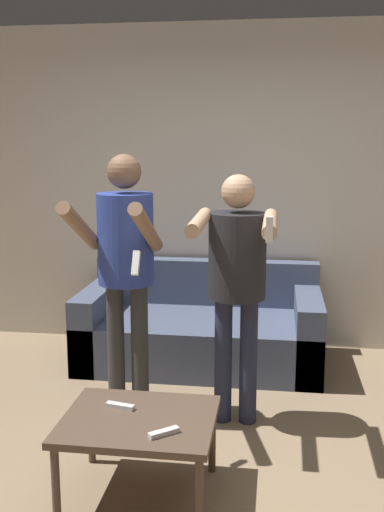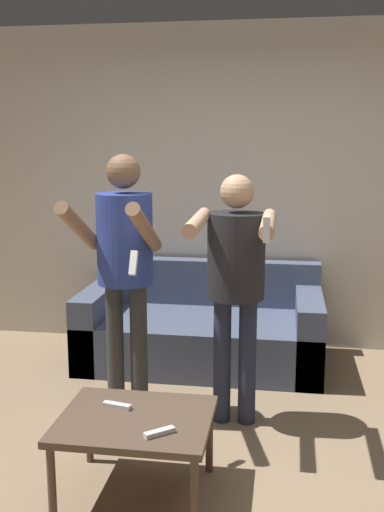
# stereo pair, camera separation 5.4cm
# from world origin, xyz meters

# --- Properties ---
(ground_plane) EXTENTS (14.00, 14.00, 0.00)m
(ground_plane) POSITION_xyz_m (0.00, 0.00, 0.00)
(ground_plane) COLOR #937A5B
(wall_back) EXTENTS (6.40, 0.06, 2.70)m
(wall_back) POSITION_xyz_m (0.00, 2.20, 1.35)
(wall_back) COLOR beige
(wall_back) RESTS_ON ground_plane
(couch) EXTENTS (1.87, 0.96, 0.76)m
(couch) POSITION_xyz_m (-0.23, 1.69, 0.26)
(couch) COLOR #4C5670
(couch) RESTS_ON ground_plane
(person_standing_left) EXTENTS (0.47, 0.76, 1.68)m
(person_standing_left) POSITION_xyz_m (-0.58, 0.65, 1.06)
(person_standing_left) COLOR #383838
(person_standing_left) RESTS_ON ground_plane
(person_standing_right) EXTENTS (0.47, 0.77, 1.56)m
(person_standing_right) POSITION_xyz_m (0.11, 0.65, 0.99)
(person_standing_right) COLOR #282D47
(person_standing_right) RESTS_ON ground_plane
(coffee_table) EXTENTS (0.75, 0.62, 0.42)m
(coffee_table) POSITION_xyz_m (-0.30, -0.20, 0.38)
(coffee_table) COLOR brown
(coffee_table) RESTS_ON ground_plane
(remote_near) EXTENTS (0.14, 0.12, 0.02)m
(remote_near) POSITION_xyz_m (-0.15, -0.36, 0.43)
(remote_near) COLOR white
(remote_near) RESTS_ON coffee_table
(remote_far) EXTENTS (0.15, 0.07, 0.02)m
(remote_far) POSITION_xyz_m (-0.42, -0.12, 0.43)
(remote_far) COLOR white
(remote_far) RESTS_ON coffee_table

